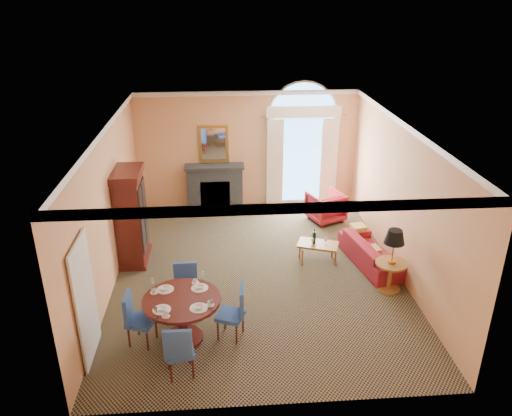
{
  "coord_description": "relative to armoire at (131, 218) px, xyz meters",
  "views": [
    {
      "loc": [
        -0.74,
        -9.27,
        5.62
      ],
      "look_at": [
        0.0,
        0.5,
        1.3
      ],
      "focal_mm": 35.0,
      "sensor_mm": 36.0,
      "label": 1
    }
  ],
  "objects": [
    {
      "name": "coffee_table",
      "position": [
        4.08,
        -0.41,
        -0.61
      ],
      "size": [
        0.99,
        0.76,
        0.82
      ],
      "rotation": [
        0.0,
        0.0,
        -0.35
      ],
      "color": "#A06A30",
      "rests_on": "ground"
    },
    {
      "name": "armchair",
      "position": [
        4.7,
        1.74,
        -0.64
      ],
      "size": [
        1.09,
        1.1,
        0.78
      ],
      "primitive_type": "imported",
      "rotation": [
        0.0,
        0.0,
        3.52
      ],
      "color": "maroon",
      "rests_on": "ground"
    },
    {
      "name": "dining_table",
      "position": [
        1.26,
        -2.92,
        -0.41
      ],
      "size": [
        1.33,
        1.33,
        1.04
      ],
      "color": "#3D120D",
      "rests_on": "ground"
    },
    {
      "name": "dining_chair_south",
      "position": [
        1.26,
        -3.86,
        -0.47
      ],
      "size": [
        0.51,
        0.51,
        0.98
      ],
      "rotation": [
        0.0,
        0.0,
        0.2
      ],
      "color": "#254A94",
      "rests_on": "ground"
    },
    {
      "name": "dining_chair_north",
      "position": [
        1.27,
        -2.06,
        -0.47
      ],
      "size": [
        0.44,
        0.46,
        0.98
      ],
      "rotation": [
        0.0,
        0.0,
        3.15
      ],
      "color": "#254A94",
      "rests_on": "ground"
    },
    {
      "name": "armoire",
      "position": [
        0.0,
        0.0,
        0.0
      ],
      "size": [
        0.61,
        1.09,
        2.14
      ],
      "color": "#3D120D",
      "rests_on": "ground"
    },
    {
      "name": "sofa",
      "position": [
        5.27,
        -0.6,
        -0.74
      ],
      "size": [
        1.14,
        2.08,
        0.57
      ],
      "primitive_type": "imported",
      "rotation": [
        0.0,
        0.0,
        1.77
      ],
      "color": "maroon",
      "rests_on": "ground"
    },
    {
      "name": "room_envelope",
      "position": [
        2.69,
        -0.11,
        1.48
      ],
      "size": [
        6.04,
        7.52,
        3.45
      ],
      "color": "tan",
      "rests_on": "ground"
    },
    {
      "name": "ground",
      "position": [
        2.72,
        -0.78,
        -1.03
      ],
      "size": [
        7.5,
        7.5,
        0.0
      ],
      "primitive_type": "plane",
      "color": "#111034",
      "rests_on": "ground"
    },
    {
      "name": "dining_chair_east",
      "position": [
        2.17,
        -2.89,
        -0.47
      ],
      "size": [
        0.57,
        0.57,
        0.98
      ],
      "rotation": [
        0.0,
        0.0,
        1.19
      ],
      "color": "#254A94",
      "rests_on": "ground"
    },
    {
      "name": "side_table",
      "position": [
        5.32,
        -1.65,
        -0.18
      ],
      "size": [
        0.63,
        0.63,
        1.32
      ],
      "color": "#A06A30",
      "rests_on": "ground"
    },
    {
      "name": "dining_chair_west",
      "position": [
        0.47,
        -2.95,
        -0.47
      ],
      "size": [
        0.55,
        0.55,
        0.98
      ],
      "rotation": [
        0.0,
        0.0,
        -1.89
      ],
      "color": "#254A94",
      "rests_on": "ground"
    }
  ]
}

